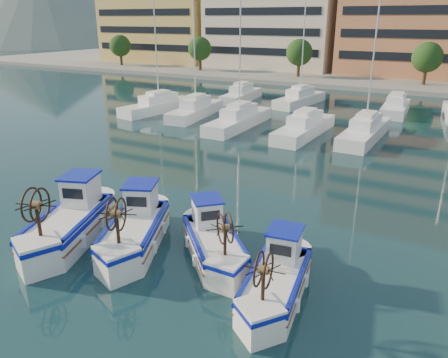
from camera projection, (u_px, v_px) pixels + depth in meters
ground at (160, 254)px, 17.83m from camera, size 300.00×300.00×0.00m
hill_west at (46, 43)px, 172.34m from camera, size 180.00×180.00×60.00m
yacht_marina at (311, 113)px, 41.80m from camera, size 37.69×22.48×11.50m
fishing_boat_a at (71, 220)px, 18.77m from camera, size 3.72×5.39×3.25m
fishing_boat_b at (135, 227)px, 18.27m from camera, size 3.71×5.04×3.03m
fishing_boat_c at (213, 240)px, 17.45m from camera, size 4.17×4.20×2.72m
fishing_boat_d at (277, 278)px, 14.90m from camera, size 2.37×4.41×2.68m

